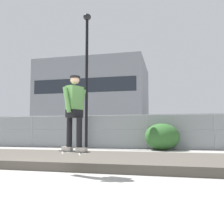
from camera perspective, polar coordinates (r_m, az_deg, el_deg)
ground_plane at (r=5.07m, az=-21.22°, el=-15.70°), size 120.00×120.00×0.00m
gravel_berm at (r=7.78m, az=-8.14°, el=-10.93°), size 14.30×3.33×0.23m
skateboard at (r=5.58m, az=-8.96°, el=-9.23°), size 0.82×0.49×0.07m
skater at (r=5.58m, az=-8.84°, el=1.03°), size 0.70×0.62×1.74m
chain_fence at (r=13.23m, az=0.83°, el=-4.62°), size 16.99×0.06×1.85m
street_lamp at (r=13.78m, az=-5.98°, el=11.05°), size 0.44×0.44×7.58m
parked_car_near at (r=18.17m, az=-9.48°, el=-4.73°), size 4.54×2.23×1.66m
library_building at (r=49.62m, az=-3.84°, el=2.77°), size 20.31×15.83×14.02m
shrub_left at (r=12.49m, az=11.74°, el=-5.75°), size 1.74×1.42×1.34m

